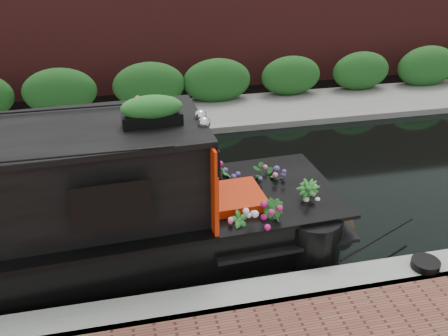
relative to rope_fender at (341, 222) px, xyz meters
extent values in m
plane|color=black|center=(-3.01, 1.76, -0.17)|extent=(80.00, 80.00, 0.00)
cube|color=gray|center=(-3.01, -1.54, -0.17)|extent=(40.00, 0.60, 0.50)
cube|color=slate|center=(-3.01, 5.96, -0.17)|extent=(40.00, 2.40, 0.34)
cube|color=#1C4E1B|center=(-3.01, 6.86, -0.17)|extent=(40.00, 1.10, 2.80)
cube|color=#561E1D|center=(-3.01, 8.96, -0.17)|extent=(40.00, 1.00, 8.00)
cube|color=red|center=(-2.53, 0.00, 1.37)|extent=(0.15, 1.88, 1.45)
cube|color=black|center=(-3.96, -0.96, 1.45)|extent=(0.97, 0.08, 0.59)
cube|color=red|center=(-1.97, 0.00, 0.59)|extent=(0.90, 1.01, 0.54)
sphere|color=silver|center=(-2.52, -0.15, 2.21)|extent=(0.19, 0.19, 0.19)
sphere|color=silver|center=(-2.52, 0.15, 2.21)|extent=(0.19, 0.19, 0.19)
cube|color=black|center=(-3.26, 0.00, 2.27)|extent=(0.90, 0.29, 0.18)
ellipsoid|color=#D44A17|center=(-3.26, 0.00, 2.49)|extent=(0.97, 0.28, 0.26)
imported|color=#266D26|center=(-2.09, -0.69, 0.62)|extent=(0.37, 0.30, 0.60)
imported|color=#266D26|center=(-1.53, -0.69, 0.67)|extent=(0.48, 0.49, 0.70)
imported|color=#266D26|center=(-1.20, 0.67, 0.62)|extent=(0.71, 0.69, 0.60)
imported|color=#266D26|center=(-0.81, -0.23, 0.68)|extent=(0.57, 0.57, 0.73)
imported|color=#266D26|center=(-1.99, 0.81, 0.63)|extent=(0.23, 0.33, 0.63)
cylinder|color=brown|center=(0.00, 0.00, 0.00)|extent=(0.33, 0.41, 0.33)
cylinder|color=black|center=(0.67, -1.58, 0.14)|extent=(0.44, 0.44, 0.12)
camera|label=1|loc=(-3.73, -6.91, 5.03)|focal=40.00mm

